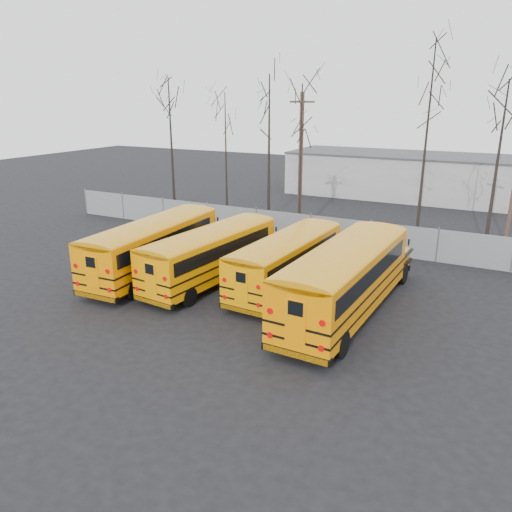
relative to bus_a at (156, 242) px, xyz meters
The scene contains 14 objects.
ground 6.34m from the bus_a, 27.06° to the right, with size 120.00×120.00×0.00m, color black.
fence 10.74m from the bus_a, 59.66° to the left, with size 40.00×0.04×2.00m, color gray.
distant_building 30.16m from the bus_a, 75.78° to the left, with size 22.00×8.00×4.00m, color #B5B6B1.
bus_a is the anchor object (origin of this frame).
bus_b 3.45m from the bus_a, ahead, with size 3.46×10.62×2.92m.
bus_c 7.41m from the bus_a, 10.88° to the left, with size 2.93×10.22×2.83m.
bus_d 10.94m from the bus_a, ahead, with size 3.28×11.98×3.32m.
utility_pole_left 12.93m from the bus_a, 74.10° to the left, with size 1.72×0.33×9.67m.
tree_0 17.44m from the bus_a, 123.00° to the left, with size 0.26×0.26×10.86m, color black.
tree_1 14.67m from the bus_a, 104.89° to the left, with size 0.26×0.26×9.69m, color black.
tree_2 15.31m from the bus_a, 91.47° to the left, with size 0.26×0.26×10.99m, color black.
tree_3 12.25m from the bus_a, 71.32° to the left, with size 0.26×0.26×10.18m, color black.
tree_4 17.82m from the bus_a, 47.61° to the left, with size 0.26×0.26×12.70m, color black.
tree_5 20.97m from the bus_a, 40.09° to the left, with size 0.26×0.26×10.36m, color black.
Camera 1 is at (11.38, -17.89, 9.38)m, focal length 35.00 mm.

